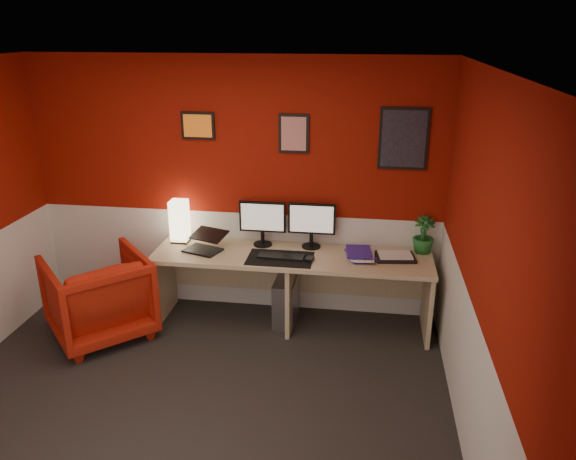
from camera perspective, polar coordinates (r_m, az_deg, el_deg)
The scene contains 25 objects.
ground at distance 4.48m, azimuth -10.33°, elevation -17.82°, with size 4.00×3.50×0.01m, color black.
ceiling at distance 3.54m, azimuth -12.97°, elevation 15.88°, with size 4.00×3.50×0.01m, color white.
wall_back at distance 5.42m, azimuth -5.48°, elevation 4.30°, with size 4.00×0.01×2.50m, color maroon.
wall_front at distance 2.50m, azimuth -25.36°, elevation -18.88°, with size 4.00×0.01×2.50m, color maroon.
wall_right at distance 3.71m, azimuth 19.17°, elevation -4.65°, with size 0.01×3.50×2.50m, color maroon.
wainscot_back at distance 5.67m, azimuth -5.24°, elevation -3.01°, with size 4.00×0.01×1.00m, color silver.
wainscot_right at distance 4.07m, azimuth 17.85°, elevation -14.26°, with size 0.01×3.50×1.00m, color silver.
desk at distance 5.32m, azimuth 0.36°, elevation -6.17°, with size 2.60×0.65×0.73m, color tan.
shoji_lamp at distance 5.51m, azimuth -11.06°, elevation 0.79°, with size 0.16×0.16×0.40m, color #FFE5B2.
laptop at distance 5.27m, azimuth -8.80°, elevation -1.05°, with size 0.33×0.23×0.22m, color black.
monitor_left at distance 5.30m, azimuth -2.66°, elevation 1.37°, with size 0.45×0.06×0.58m, color black.
monitor_right at distance 5.24m, azimuth 2.44°, elevation 1.17°, with size 0.45×0.06×0.58m, color black.
desk_mat at distance 5.09m, azimuth -0.82°, elevation -2.92°, with size 0.60×0.38×0.01m, color black.
keyboard at distance 5.10m, azimuth -0.71°, elevation -2.71°, with size 0.42×0.14×0.02m, color black.
mouse at distance 5.03m, azimuth 2.24°, elevation -3.00°, with size 0.06×0.10×0.03m, color black.
book_bottom at distance 5.13m, azimuth 6.25°, elevation -2.71°, with size 0.23×0.31×0.03m, color #371F91.
book_middle at distance 5.10m, azimuth 6.50°, elevation -2.55°, with size 0.21×0.29×0.02m, color silver.
book_top at distance 5.10m, azimuth 6.01°, elevation -2.24°, with size 0.22×0.30×0.03m, color #371F91.
zen_tray at distance 5.17m, azimuth 10.94°, elevation -2.75°, with size 0.35×0.25×0.03m, color black.
potted_plant at distance 5.31m, azimuth 13.75°, elevation -0.48°, with size 0.20×0.20×0.35m, color #19591E.
pc_tower at distance 5.45m, azimuth -0.19°, elevation -7.17°, with size 0.20×0.45×0.45m, color #99999E.
armchair at distance 5.43m, azimuth -18.87°, elevation -6.45°, with size 0.84×0.87×0.79m, color #AF2211.
art_left at distance 5.36m, azimuth -9.23°, elevation 10.53°, with size 0.32×0.02×0.26m, color orange.
art_center at distance 5.17m, azimuth 0.60°, elevation 9.87°, with size 0.28×0.02×0.36m, color red.
art_right at distance 5.15m, azimuth 11.78°, elevation 9.16°, with size 0.44×0.02×0.56m, color black.
Camera 1 is at (1.25, -3.31, 2.76)m, focal length 34.63 mm.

